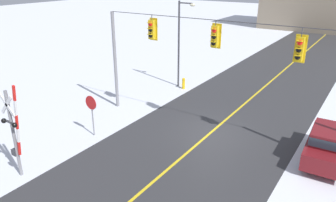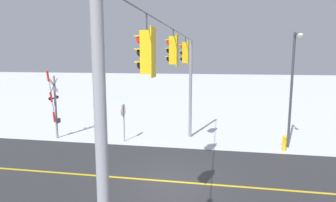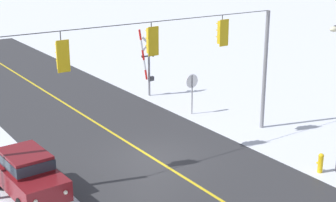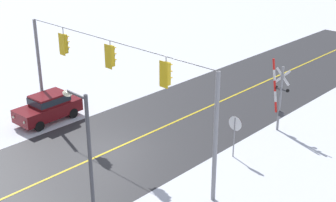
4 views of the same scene
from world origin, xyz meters
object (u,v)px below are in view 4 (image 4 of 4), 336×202
object	(u,v)px
stop_sign	(235,128)
railroad_crossing	(280,95)
streetlamp_near	(87,159)
parked_car_maroon	(48,106)

from	to	relation	value
stop_sign	railroad_crossing	distance (m)	4.53
railroad_crossing	stop_sign	bearing A→B (deg)	91.25
streetlamp_near	stop_sign	bearing A→B (deg)	-88.08
parked_car_maroon	streetlamp_near	distance (m)	13.04
stop_sign	railroad_crossing	size ratio (longest dim) A/B	0.54
railroad_crossing	streetlamp_near	xyz separation A→B (m)	(-0.42, 14.21, 1.67)
stop_sign	streetlamp_near	bearing A→B (deg)	91.92
stop_sign	parked_car_maroon	xyz separation A→B (m)	(11.13, 4.23, -0.76)
stop_sign	streetlamp_near	xyz separation A→B (m)	(-0.32, 9.70, 2.20)
railroad_crossing	streetlamp_near	bearing A→B (deg)	91.70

